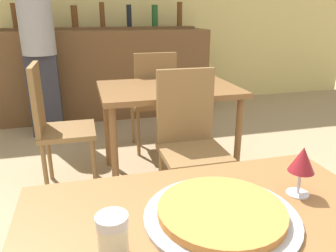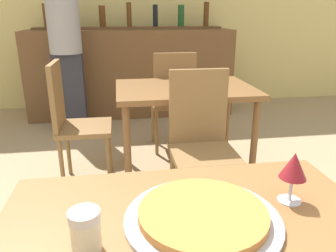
% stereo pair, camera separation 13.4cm
% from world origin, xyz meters
% --- Properties ---
extents(wall_back, '(8.00, 0.05, 2.80)m').
position_xyz_m(wall_back, '(0.00, 4.11, 1.40)').
color(wall_back, '#EAD684').
rests_on(wall_back, ground_plane).
extents(dining_table_far, '(1.05, 0.74, 0.76)m').
position_xyz_m(dining_table_far, '(0.33, 1.73, 0.67)').
color(dining_table_far, brown).
rests_on(dining_table_far, ground_plane).
extents(bar_counter, '(2.60, 0.56, 1.09)m').
position_xyz_m(bar_counter, '(0.00, 3.60, 0.55)').
color(bar_counter, brown).
rests_on(bar_counter, ground_plane).
extents(bar_back_shelf, '(2.39, 0.24, 0.34)m').
position_xyz_m(bar_back_shelf, '(-0.03, 3.74, 1.17)').
color(bar_back_shelf, brown).
rests_on(bar_back_shelf, bar_counter).
extents(chair_far_side_front, '(0.40, 0.40, 0.96)m').
position_xyz_m(chair_far_side_front, '(0.33, 1.19, 0.55)').
color(chair_far_side_front, olive).
rests_on(chair_far_side_front, ground_plane).
extents(chair_far_side_back, '(0.40, 0.40, 0.96)m').
position_xyz_m(chair_far_side_back, '(0.33, 2.26, 0.55)').
color(chair_far_side_back, olive).
rests_on(chair_far_side_back, ground_plane).
extents(chair_far_side_left, '(0.40, 0.40, 0.96)m').
position_xyz_m(chair_far_side_left, '(-0.53, 1.73, 0.55)').
color(chair_far_side_left, olive).
rests_on(chair_far_side_left, ground_plane).
extents(pizza_tray, '(0.43, 0.43, 0.04)m').
position_xyz_m(pizza_tray, '(0.03, 0.04, 0.77)').
color(pizza_tray, '#A3A3A8').
rests_on(pizza_tray, dining_table_near).
extents(cheese_shaker, '(0.08, 0.08, 0.11)m').
position_xyz_m(cheese_shaker, '(-0.27, -0.04, 0.81)').
color(cheese_shaker, beige).
rests_on(cheese_shaker, dining_table_near).
extents(person_standing, '(0.34, 0.34, 1.84)m').
position_xyz_m(person_standing, '(-0.72, 3.02, 1.01)').
color(person_standing, '#2D2D38').
rests_on(person_standing, ground_plane).
extents(wine_glass, '(0.08, 0.08, 0.16)m').
position_xyz_m(wine_glass, '(0.32, 0.09, 0.87)').
color(wine_glass, silver).
rests_on(wine_glass, dining_table_near).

